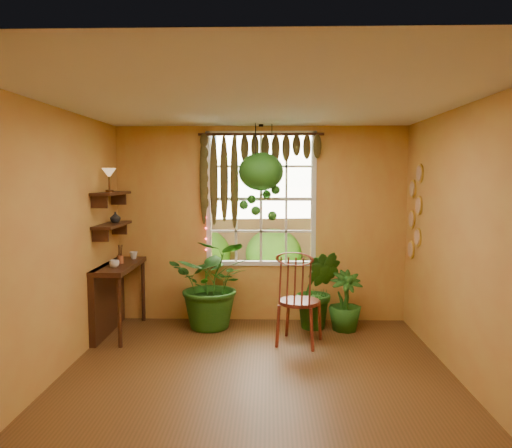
{
  "coord_description": "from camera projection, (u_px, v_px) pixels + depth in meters",
  "views": [
    {
      "loc": [
        0.12,
        -4.63,
        2.01
      ],
      "look_at": [
        -0.04,
        1.15,
        1.46
      ],
      "focal_mm": 35.0,
      "sensor_mm": 36.0,
      "label": 1
    }
  ],
  "objects": [
    {
      "name": "floor",
      "position": [
        257.0,
        386.0,
        4.8
      ],
      "size": [
        4.5,
        4.5,
        0.0
      ],
      "primitive_type": "plane",
      "color": "brown",
      "rests_on": "ground"
    },
    {
      "name": "ceiling",
      "position": [
        257.0,
        101.0,
        4.55
      ],
      "size": [
        4.5,
        4.5,
        0.0
      ],
      "primitive_type": "plane",
      "rotation": [
        3.14,
        0.0,
        0.0
      ],
      "color": "silver",
      "rests_on": "wall_back"
    },
    {
      "name": "wall_back",
      "position": [
        261.0,
        224.0,
        6.91
      ],
      "size": [
        4.0,
        0.0,
        4.0
      ],
      "primitive_type": "plane",
      "rotation": [
        1.57,
        0.0,
        0.0
      ],
      "color": "gold",
      "rests_on": "floor"
    },
    {
      "name": "wall_left",
      "position": [
        46.0,
        246.0,
        4.73
      ],
      "size": [
        0.0,
        4.5,
        4.5
      ],
      "primitive_type": "plane",
      "rotation": [
        1.57,
        0.0,
        1.57
      ],
      "color": "gold",
      "rests_on": "floor"
    },
    {
      "name": "wall_right",
      "position": [
        472.0,
        248.0,
        4.62
      ],
      "size": [
        0.0,
        4.5,
        4.5
      ],
      "primitive_type": "plane",
      "rotation": [
        1.57,
        0.0,
        -1.57
      ],
      "color": "gold",
      "rests_on": "floor"
    },
    {
      "name": "window",
      "position": [
        261.0,
        199.0,
        6.91
      ],
      "size": [
        1.52,
        0.1,
        1.86
      ],
      "color": "silver",
      "rests_on": "wall_back"
    },
    {
      "name": "valance_vine",
      "position": [
        255.0,
        157.0,
        6.74
      ],
      "size": [
        1.7,
        0.12,
        1.1
      ],
      "color": "#3E2211",
      "rests_on": "window"
    },
    {
      "name": "string_lights",
      "position": [
        206.0,
        196.0,
        6.84
      ],
      "size": [
        0.03,
        0.03,
        1.54
      ],
      "primitive_type": null,
      "color": "#FF2633",
      "rests_on": "window"
    },
    {
      "name": "wall_plates",
      "position": [
        415.0,
        213.0,
        6.38
      ],
      "size": [
        0.04,
        0.32,
        1.1
      ],
      "primitive_type": null,
      "color": "#F4E3C8",
      "rests_on": "wall_right"
    },
    {
      "name": "counter_ledge",
      "position": [
        111.0,
        291.0,
        6.39
      ],
      "size": [
        0.4,
        1.2,
        0.9
      ],
      "color": "#3E2211",
      "rests_on": "floor"
    },
    {
      "name": "shelf_lower",
      "position": [
        112.0,
        225.0,
        6.31
      ],
      "size": [
        0.25,
        0.9,
        0.04
      ],
      "primitive_type": "cube",
      "color": "#3E2211",
      "rests_on": "wall_left"
    },
    {
      "name": "shelf_upper",
      "position": [
        111.0,
        193.0,
        6.27
      ],
      "size": [
        0.25,
        0.9,
        0.04
      ],
      "primitive_type": "cube",
      "color": "#3E2211",
      "rests_on": "wall_left"
    },
    {
      "name": "backyard",
      "position": [
        275.0,
        208.0,
        11.51
      ],
      "size": [
        14.0,
        10.0,
        12.0
      ],
      "color": "#2B5F1B",
      "rests_on": "ground"
    },
    {
      "name": "windsor_chair",
      "position": [
        298.0,
        313.0,
        5.96
      ],
      "size": [
        0.62,
        0.64,
        1.31
      ],
      "rotation": [
        0.0,
        0.0,
        -0.32
      ],
      "color": "maroon",
      "rests_on": "floor"
    },
    {
      "name": "potted_plant_left",
      "position": [
        213.0,
        283.0,
        6.6
      ],
      "size": [
        1.17,
        1.03,
        1.21
      ],
      "primitive_type": "imported",
      "rotation": [
        0.0,
        0.0,
        -0.09
      ],
      "color": "#164F15",
      "rests_on": "floor"
    },
    {
      "name": "potted_plant_mid",
      "position": [
        318.0,
        290.0,
        6.57
      ],
      "size": [
        0.64,
        0.54,
        1.04
      ],
      "primitive_type": "imported",
      "rotation": [
        0.0,
        0.0,
        -0.15
      ],
      "color": "#164F15",
      "rests_on": "floor"
    },
    {
      "name": "potted_plant_right",
      "position": [
        345.0,
        301.0,
        6.51
      ],
      "size": [
        0.53,
        0.53,
        0.78
      ],
      "primitive_type": "imported",
      "rotation": [
        0.0,
        0.0,
        0.24
      ],
      "color": "#164F15",
      "rests_on": "floor"
    },
    {
      "name": "hanging_basket",
      "position": [
        261.0,
        179.0,
        6.62
      ],
      "size": [
        0.6,
        0.6,
        1.29
      ],
      "color": "black",
      "rests_on": "ceiling"
    },
    {
      "name": "cup_a",
      "position": [
        114.0,
        264.0,
        6.1
      ],
      "size": [
        0.14,
        0.14,
        0.09
      ],
      "primitive_type": "imported",
      "rotation": [
        0.0,
        0.0,
        -0.16
      ],
      "color": "silver",
      "rests_on": "counter_ledge"
    },
    {
      "name": "cup_b",
      "position": [
        134.0,
        255.0,
        6.74
      ],
      "size": [
        0.11,
        0.11,
        0.1
      ],
      "primitive_type": "imported",
      "rotation": [
        0.0,
        0.0,
        -0.0
      ],
      "color": "beige",
      "rests_on": "counter_ledge"
    },
    {
      "name": "brush_jar",
      "position": [
        120.0,
        254.0,
        6.4
      ],
      "size": [
        0.08,
        0.08,
        0.3
      ],
      "color": "brown",
      "rests_on": "counter_ledge"
    },
    {
      "name": "shelf_vase",
      "position": [
        115.0,
        217.0,
        6.42
      ],
      "size": [
        0.17,
        0.17,
        0.14
      ],
      "primitive_type": "imported",
      "rotation": [
        0.0,
        0.0,
        -0.34
      ],
      "color": "#B2AD99",
      "rests_on": "shelf_lower"
    },
    {
      "name": "tiffany_lamp",
      "position": [
        109.0,
        174.0,
        6.14
      ],
      "size": [
        0.18,
        0.18,
        0.3
      ],
      "color": "#522E17",
      "rests_on": "shelf_upper"
    }
  ]
}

